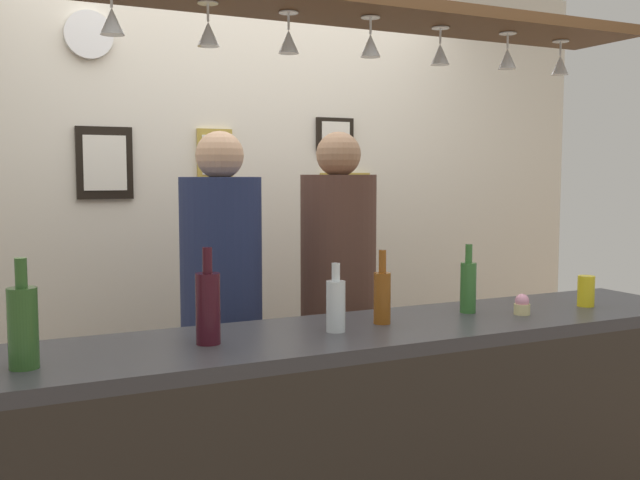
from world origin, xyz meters
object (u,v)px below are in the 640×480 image
bottle_champagne_green (23,325)px  picture_frame_crest (215,155)px  drink_can (586,291)px  cupcake (522,305)px  bottle_beer_green_import (468,285)px  bottle_wine_dark_red (208,306)px  person_middle_navy_shirt (221,292)px  bottle_beer_amber_tall (382,295)px  picture_frame_upper_small (335,135)px  picture_frame_lower_pair (345,189)px  wall_clock (89,35)px  bottle_soda_clear (336,304)px  picture_frame_caricature (105,163)px  person_right_brown_shirt (338,282)px

bottle_champagne_green → picture_frame_crest: 1.85m
drink_can → cupcake: 0.35m
bottle_beer_green_import → picture_frame_crest: size_ratio=1.00×
bottle_wine_dark_red → cupcake: size_ratio=3.85×
bottle_beer_green_import → person_middle_navy_shirt: bearing=137.6°
person_middle_navy_shirt → bottle_beer_amber_tall: size_ratio=6.49×
bottle_beer_green_import → picture_frame_upper_small: bearing=84.9°
bottle_beer_amber_tall → picture_frame_lower_pair: picture_frame_lower_pair is taller
bottle_wine_dark_red → wall_clock: bearing=94.9°
picture_frame_crest → person_middle_navy_shirt: bearing=-106.0°
person_middle_navy_shirt → picture_frame_lower_pair: (0.93, 0.66, 0.41)m
person_middle_navy_shirt → wall_clock: (-0.41, 0.65, 1.13)m
bottle_wine_dark_red → picture_frame_crest: (0.48, 1.41, 0.50)m
bottle_beer_amber_tall → bottle_soda_clear: bottle_beer_amber_tall is taller
picture_frame_upper_small → picture_frame_crest: 0.69m
bottle_champagne_green → bottle_beer_green_import: bearing=4.5°
bottle_soda_clear → picture_frame_caricature: size_ratio=0.68×
bottle_beer_amber_tall → bottle_beer_green_import: same height
picture_frame_lower_pair → picture_frame_caricature: 1.29m
picture_frame_crest → picture_frame_caricature: 0.54m
bottle_soda_clear → picture_frame_crest: 1.52m
bottle_wine_dark_red → bottle_beer_green_import: size_ratio=1.15×
person_right_brown_shirt → picture_frame_lower_pair: 0.86m
cupcake → wall_clock: bearing=132.0°
bottle_beer_green_import → picture_frame_crest: (-0.56, 1.34, 0.52)m
picture_frame_lower_pair → person_middle_navy_shirt: bearing=-144.7°
bottle_beer_green_import → picture_frame_lower_pair: 1.40m
person_right_brown_shirt → picture_frame_upper_small: (0.32, 0.66, 0.70)m
bottle_beer_green_import → bottle_champagne_green: bottle_champagne_green is taller
bottle_beer_green_import → drink_can: size_ratio=2.13×
bottle_wine_dark_red → cupcake: bottle_wine_dark_red is taller
bottle_champagne_green → wall_clock: (0.41, 1.46, 1.04)m
bottle_wine_dark_red → wall_clock: 1.75m
bottle_beer_amber_tall → picture_frame_crest: picture_frame_crest is taller
wall_clock → bottle_champagne_green: bearing=-105.7°
person_right_brown_shirt → bottle_beer_green_import: person_right_brown_shirt is taller
bottle_soda_clear → person_right_brown_shirt: bearing=62.2°
bottle_champagne_green → picture_frame_caricature: picture_frame_caricature is taller
cupcake → picture_frame_caricature: bearing=130.6°
picture_frame_upper_small → picture_frame_lower_pair: bearing=0.0°
cupcake → picture_frame_caricature: 2.00m
bottle_wine_dark_red → wall_clock: wall_clock is taller
bottle_beer_green_import → picture_frame_crest: picture_frame_crest is taller
picture_frame_upper_small → picture_frame_caricature: (-1.22, 0.00, -0.16)m
bottle_beer_green_import → wall_clock: 2.06m
bottle_beer_green_import → drink_can: bearing=-11.1°
person_middle_navy_shirt → bottle_soda_clear: size_ratio=7.33×
cupcake → wall_clock: size_ratio=0.35×
person_right_brown_shirt → drink_can: person_right_brown_shirt is taller
drink_can → picture_frame_crest: bearing=126.3°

